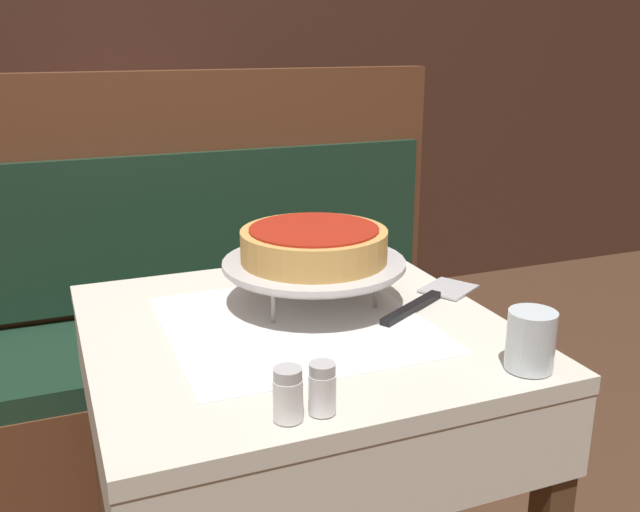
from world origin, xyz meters
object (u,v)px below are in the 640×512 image
dining_table_rear (146,201)px  water_glass_near (531,340)px  pepper_shaker (322,388)px  condiment_caddy (172,162)px  dining_table_front (296,380)px  pizza_server (429,299)px  pizza_pan_stand (314,265)px  salt_shaker (288,394)px  deep_dish_pizza (314,244)px  booth_bench (186,372)px

dining_table_rear → water_glass_near: 1.87m
pepper_shaker → condiment_caddy: (0.14, 1.82, 0.01)m
dining_table_front → pepper_shaker: 0.35m
dining_table_front → pizza_server: (0.27, 0.01, 0.12)m
dining_table_front → pizza_pan_stand: pizza_pan_stand is taller
pizza_server → water_glass_near: (-0.00, -0.31, 0.04)m
pizza_pan_stand → pepper_shaker: bearing=-109.7°
condiment_caddy → water_glass_near: bearing=-83.5°
pizza_server → salt_shaker: 0.50m
pizza_server → condiment_caddy: size_ratio=1.69×
deep_dish_pizza → pepper_shaker: deep_dish_pizza is taller
dining_table_rear → pepper_shaker: size_ratio=10.63×
deep_dish_pizza → condiment_caddy: condiment_caddy is taller
pizza_pan_stand → pizza_server: pizza_pan_stand is taller
booth_bench → pepper_shaker: bearing=-90.3°
booth_bench → pizza_pan_stand: (0.13, -0.67, 0.51)m
pizza_pan_stand → dining_table_rear: bearing=94.0°
deep_dish_pizza → pepper_shaker: 0.41m
deep_dish_pizza → condiment_caddy: (-0.00, 1.44, -0.08)m
booth_bench → salt_shaker: booth_bench is taller
dining_table_rear → salt_shaker: bearing=-92.6°
deep_dish_pizza → salt_shaker: (-0.18, -0.38, -0.08)m
deep_dish_pizza → pizza_server: (0.21, -0.07, -0.11)m
dining_table_front → dining_table_rear: 1.54m
booth_bench → water_glass_near: size_ratio=17.78×
dining_table_rear → booth_bench: (-0.03, -0.79, -0.33)m
salt_shaker → condiment_caddy: condiment_caddy is taller
booth_bench → condiment_caddy: bearing=80.4°
booth_bench → pizza_server: 0.92m
dining_table_rear → water_glass_near: (0.31, -1.83, 0.15)m
pepper_shaker → pizza_pan_stand: bearing=70.3°
deep_dish_pizza → salt_shaker: bearing=-116.0°
dining_table_rear → condiment_caddy: condiment_caddy is taller
dining_table_rear → booth_bench: size_ratio=0.46×
dining_table_front → condiment_caddy: size_ratio=4.69×
dining_table_rear → pepper_shaker: bearing=-91.1°
booth_bench → water_glass_near: booth_bench is taller
pizza_pan_stand → condiment_caddy: condiment_caddy is taller
dining_table_front → dining_table_rear: dining_table_front is taller
dining_table_front → pizza_server: bearing=1.9°
salt_shaker → pepper_shaker: salt_shaker is taller
booth_bench → pizza_pan_stand: 0.85m
dining_table_front → pepper_shaker: size_ratio=10.66×
pizza_pan_stand → condiment_caddy: size_ratio=2.09×
pizza_pan_stand → pepper_shaker: pizza_pan_stand is taller
dining_table_rear → deep_dish_pizza: size_ratio=2.81×
dining_table_rear → deep_dish_pizza: deep_dish_pizza is taller
pizza_pan_stand → water_glass_near: bearing=-61.1°
deep_dish_pizza → water_glass_near: size_ratio=2.93×
water_glass_near → deep_dish_pizza: bearing=118.9°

